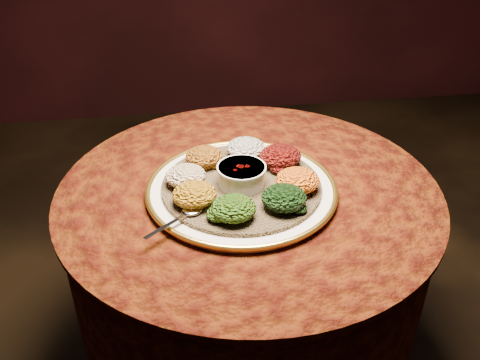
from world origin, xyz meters
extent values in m
cylinder|color=black|center=(0.00, 0.00, 0.34)|extent=(0.12, 0.12, 0.68)
cylinder|color=black|center=(0.00, 0.00, 0.70)|extent=(0.80, 0.80, 0.04)
cylinder|color=#441705|center=(0.00, 0.00, 0.56)|extent=(0.93, 0.93, 0.34)
cylinder|color=#441705|center=(0.00, 0.00, 0.73)|extent=(0.96, 0.96, 0.01)
cylinder|color=silver|center=(-0.02, -0.02, 0.74)|extent=(0.56, 0.56, 0.02)
torus|color=gold|center=(-0.02, -0.02, 0.75)|extent=(0.47, 0.47, 0.01)
cylinder|color=olive|center=(-0.02, -0.02, 0.76)|extent=(0.49, 0.49, 0.01)
cylinder|color=silver|center=(-0.02, -0.02, 0.79)|extent=(0.11, 0.11, 0.05)
cylinder|color=silver|center=(-0.02, -0.02, 0.81)|extent=(0.12, 0.12, 0.01)
cylinder|color=#5A0404|center=(-0.02, -0.02, 0.80)|extent=(0.09, 0.09, 0.01)
ellipsoid|color=silver|center=(-0.15, -0.12, 0.77)|extent=(0.05, 0.03, 0.01)
cube|color=silver|center=(-0.21, -0.17, 0.77)|extent=(0.11, 0.09, 0.00)
ellipsoid|color=beige|center=(0.01, 0.11, 0.79)|extent=(0.10, 0.10, 0.05)
ellipsoid|color=black|center=(0.09, 0.05, 0.79)|extent=(0.11, 0.10, 0.05)
ellipsoid|color=#A7740D|center=(0.11, -0.06, 0.79)|extent=(0.11, 0.10, 0.05)
ellipsoid|color=black|center=(0.06, -0.13, 0.79)|extent=(0.10, 0.10, 0.05)
ellipsoid|color=#8E3509|center=(-0.06, -0.15, 0.79)|extent=(0.10, 0.10, 0.05)
ellipsoid|color=#A46D0E|center=(-0.14, -0.09, 0.79)|extent=(0.10, 0.10, 0.05)
ellipsoid|color=maroon|center=(-0.16, 0.00, 0.79)|extent=(0.10, 0.09, 0.05)
ellipsoid|color=#944F11|center=(-0.10, 0.09, 0.78)|extent=(0.10, 0.09, 0.05)
camera|label=1|loc=(-0.18, -1.10, 1.48)|focal=40.00mm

